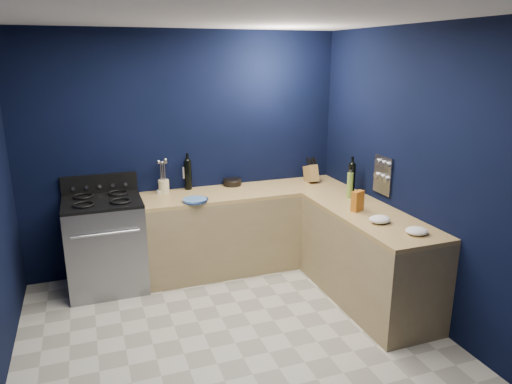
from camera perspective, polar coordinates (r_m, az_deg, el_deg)
name	(u,v)px	position (r m, az deg, el deg)	size (l,w,h in m)	color
floor	(235,344)	(4.21, -2.50, -17.75)	(3.50, 3.50, 0.02)	#BCB7A5
ceiling	(231,14)	(3.51, -3.06, 20.58)	(3.50, 3.50, 0.02)	silver
wall_back	(186,153)	(5.31, -8.44, 4.70)	(3.50, 0.02, 2.60)	black
wall_right	(422,176)	(4.47, 19.31, 1.82)	(0.02, 3.50, 2.60)	black
wall_front	(355,304)	(2.15, 11.73, -13.02)	(3.50, 0.02, 2.60)	black
cab_back	(247,230)	(5.40, -1.08, -4.56)	(2.30, 0.63, 0.86)	#957F55
top_back	(247,192)	(5.25, -1.11, 0.03)	(2.30, 0.63, 0.04)	olive
cab_right	(367,259)	(4.78, 13.13, -7.82)	(0.63, 1.67, 0.86)	#957F55
top_right	(370,215)	(4.62, 13.48, -2.70)	(0.63, 1.67, 0.04)	olive
gas_range	(106,246)	(5.12, -17.55, -6.16)	(0.76, 0.66, 0.92)	gray
oven_door	(108,259)	(4.83, -17.33, -7.63)	(0.59, 0.02, 0.42)	black
cooktop	(102,201)	(4.96, -18.01, -1.08)	(0.76, 0.66, 0.03)	black
backguard	(99,184)	(5.23, -18.26, 0.94)	(0.76, 0.06, 0.20)	black
spice_panel	(383,175)	(4.91, 14.96, 1.96)	(0.02, 0.28, 0.38)	gray
wall_outlet	(187,172)	(5.33, -8.30, 2.34)	(0.09, 0.02, 0.13)	white
plate_stack	(195,200)	(4.86, -7.33, -1.00)	(0.25, 0.25, 0.03)	teal
ramekin	(161,192)	(5.23, -11.35, 0.05)	(0.09, 0.09, 0.03)	white
utensil_crock	(164,186)	(5.22, -11.00, 0.67)	(0.12, 0.12, 0.14)	beige
wine_bottle_back	(188,175)	(5.29, -8.15, 2.04)	(0.08, 0.08, 0.33)	black
lemon_basket	(232,182)	(5.43, -2.86, 1.21)	(0.20, 0.20, 0.08)	black
knife_block	(311,174)	(5.59, 6.61, 2.18)	(0.11, 0.18, 0.20)	olive
wine_bottle_right	(352,178)	(5.21, 11.38, 1.61)	(0.08, 0.08, 0.32)	black
oil_bottle	(350,185)	(5.01, 11.19, 0.78)	(0.06, 0.06, 0.27)	olive
spice_jar_near	(356,197)	(4.91, 11.87, -0.55)	(0.05, 0.05, 0.11)	olive
spice_jar_far	(356,201)	(4.82, 11.89, -1.06)	(0.04, 0.04, 0.08)	olive
crouton_bag	(358,201)	(4.62, 12.08, -1.07)	(0.13, 0.06, 0.20)	#AA340B
towel_front	(380,219)	(4.36, 14.62, -3.20)	(0.19, 0.16, 0.07)	white
towel_end	(417,231)	(4.18, 18.71, -4.44)	(0.19, 0.17, 0.06)	white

